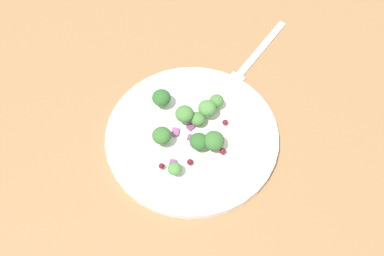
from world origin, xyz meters
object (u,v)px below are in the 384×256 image
(broccoli_floret_1, at_px, (178,170))
(fork, at_px, (253,58))
(broccoli_floret_2, at_px, (217,101))
(broccoli_floret_0, at_px, (161,98))
(plate, at_px, (192,135))

(broccoli_floret_1, xyz_separation_m, fork, (-0.25, 0.07, -0.03))
(broccoli_floret_1, bearing_deg, broccoli_floret_2, 166.20)
(broccoli_floret_0, relative_size, broccoli_floret_2, 1.33)
(broccoli_floret_1, bearing_deg, fork, 163.45)
(plate, distance_m, broccoli_floret_1, 0.07)
(broccoli_floret_1, relative_size, fork, 0.11)
(broccoli_floret_0, xyz_separation_m, broccoli_floret_2, (-0.02, 0.08, -0.00))
(plate, height_order, broccoli_floret_2, broccoli_floret_2)
(broccoli_floret_0, xyz_separation_m, fork, (-0.14, 0.12, -0.03))
(fork, bearing_deg, broccoli_floret_2, -19.29)
(plate, bearing_deg, broccoli_floret_2, 154.12)
(broccoli_floret_2, distance_m, fork, 0.13)
(broccoli_floret_1, distance_m, broccoli_floret_2, 0.13)
(broccoli_floret_0, bearing_deg, broccoli_floret_2, 100.41)
(broccoli_floret_1, bearing_deg, plate, 176.49)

